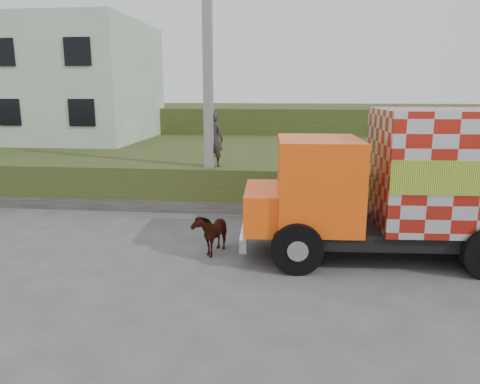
# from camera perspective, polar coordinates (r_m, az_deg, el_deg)

# --- Properties ---
(ground) EXTENTS (120.00, 120.00, 0.00)m
(ground) POSITION_cam_1_polar(r_m,az_deg,el_deg) (11.90, -2.86, -7.79)
(ground) COLOR #474749
(ground) RESTS_ON ground
(embankment) EXTENTS (40.00, 12.00, 1.50)m
(embankment) POSITION_cam_1_polar(r_m,az_deg,el_deg) (21.36, 1.51, 3.36)
(embankment) COLOR #284918
(embankment) RESTS_ON ground
(embankment_far) EXTENTS (40.00, 12.00, 3.00)m
(embankment_far) POSITION_cam_1_polar(r_m,az_deg,el_deg) (33.17, 3.39, 7.87)
(embankment_far) COLOR #284918
(embankment_far) RESTS_ON ground
(retaining_strip) EXTENTS (16.00, 0.50, 0.40)m
(retaining_strip) POSITION_cam_1_polar(r_m,az_deg,el_deg) (16.18, -7.43, -1.67)
(retaining_strip) COLOR #595651
(retaining_strip) RESTS_ON ground
(building) EXTENTS (10.00, 8.00, 6.00)m
(building) POSITION_cam_1_polar(r_m,az_deg,el_deg) (27.25, -22.11, 12.35)
(building) COLOR silver
(building) RESTS_ON embankment
(utility_pole) EXTENTS (1.20, 0.30, 8.00)m
(utility_pole) POSITION_cam_1_polar(r_m,az_deg,el_deg) (15.88, -3.89, 12.27)
(utility_pole) COLOR gray
(utility_pole) RESTS_ON ground
(cargo_truck) EXTENTS (8.33, 3.23, 3.66)m
(cargo_truck) POSITION_cam_1_polar(r_m,az_deg,el_deg) (12.22, 22.50, 0.97)
(cargo_truck) COLOR black
(cargo_truck) RESTS_ON ground
(cow) EXTENTS (0.87, 1.38, 1.08)m
(cow) POSITION_cam_1_polar(r_m,az_deg,el_deg) (12.04, -3.51, -4.85)
(cow) COLOR #341C0D
(cow) RESTS_ON ground
(pedestrian) EXTENTS (0.78, 0.62, 1.86)m
(pedestrian) POSITION_cam_1_polar(r_m,az_deg,el_deg) (16.14, -3.20, 6.42)
(pedestrian) COLOR #292624
(pedestrian) RESTS_ON embankment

